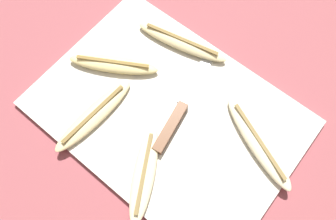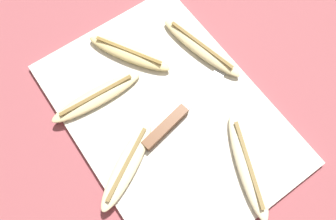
% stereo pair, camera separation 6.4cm
% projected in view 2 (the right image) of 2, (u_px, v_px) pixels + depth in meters
% --- Properties ---
extents(ground_plane, '(4.00, 4.00, 0.00)m').
position_uv_depth(ground_plane, '(168.00, 114.00, 0.66)').
color(ground_plane, '#93474C').
extents(cutting_board, '(0.51, 0.36, 0.01)m').
position_uv_depth(cutting_board, '(168.00, 113.00, 0.66)').
color(cutting_board, beige).
rests_on(cutting_board, ground_plane).
extents(knife, '(0.06, 0.24, 0.02)m').
position_uv_depth(knife, '(173.00, 120.00, 0.64)').
color(knife, brown).
rests_on(knife, cutting_board).
extents(banana_ripe_center, '(0.21, 0.08, 0.02)m').
position_uv_depth(banana_ripe_center, '(201.00, 47.00, 0.69)').
color(banana_ripe_center, beige).
rests_on(banana_ripe_center, cutting_board).
extents(banana_pale_long, '(0.20, 0.12, 0.02)m').
position_uv_depth(banana_pale_long, '(248.00, 165.00, 0.60)').
color(banana_pale_long, beige).
rests_on(banana_pale_long, cutting_board).
extents(banana_mellow_near, '(0.05, 0.20, 0.02)m').
position_uv_depth(banana_mellow_near, '(97.00, 97.00, 0.65)').
color(banana_mellow_near, beige).
rests_on(banana_mellow_near, cutting_board).
extents(banana_cream_curved, '(0.13, 0.18, 0.02)m').
position_uv_depth(banana_cream_curved, '(127.00, 165.00, 0.60)').
color(banana_cream_curved, beige).
rests_on(banana_cream_curved, cutting_board).
extents(banana_golden_short, '(0.18, 0.13, 0.02)m').
position_uv_depth(banana_golden_short, '(129.00, 53.00, 0.69)').
color(banana_golden_short, '#EDD689').
rests_on(banana_golden_short, cutting_board).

